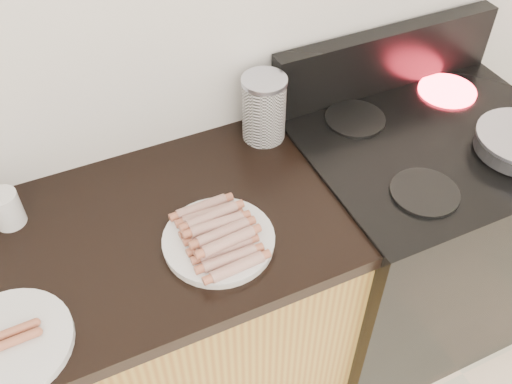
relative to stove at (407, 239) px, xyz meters
name	(u,v)px	position (x,y,z in m)	size (l,w,h in m)	color
wall_back	(119,20)	(-0.78, 0.32, 0.84)	(4.00, 0.04, 2.60)	silver
stove	(407,239)	(0.00, 0.00, 0.00)	(0.76, 0.65, 0.91)	black
stove_panel	(386,59)	(0.00, 0.28, 0.55)	(0.76, 0.06, 0.20)	black
burner_near_left	(425,192)	(-0.17, -0.17, 0.46)	(0.18, 0.18, 0.01)	black
burner_far_left	(355,119)	(-0.17, 0.17, 0.46)	(0.18, 0.18, 0.01)	black
burner_far_right	(447,91)	(0.17, 0.17, 0.46)	(0.18, 0.18, 0.01)	#FF1E2D
main_plate	(219,242)	(-0.72, -0.09, 0.45)	(0.27, 0.27, 0.02)	white
side_plate	(9,344)	(-1.22, -0.16, 0.45)	(0.27, 0.27, 0.02)	white
hotdog_pile	(218,233)	(-0.72, -0.09, 0.48)	(0.13, 0.24, 0.05)	#A31F22
plain_sausages	(6,339)	(-1.22, -0.16, 0.47)	(0.13, 0.05, 0.02)	#C47244
canister	(264,108)	(-0.44, 0.23, 0.54)	(0.13, 0.13, 0.20)	white
mug	(6,209)	(-1.16, 0.19, 0.49)	(0.08, 0.08, 0.09)	silver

